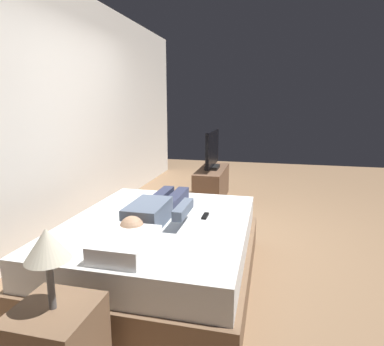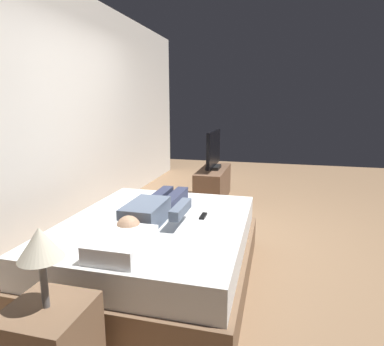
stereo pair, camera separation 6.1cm
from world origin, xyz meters
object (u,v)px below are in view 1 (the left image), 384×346
person (155,210)px  tv (212,151)px  remote (205,216)px  lamp (47,246)px  pillow (126,244)px  bed (159,251)px  tv_stand (212,184)px

person → tv: (2.47, -0.06, 0.16)m
remote → lamp: bearing=161.2°
pillow → lamp: 0.68m
bed → tv_stand: bed is taller
remote → pillow: bearing=155.4°
remote → lamp: lamp is taller
pillow → tv: tv is taller
pillow → tv_stand: 3.15m
tv → lamp: bearing=177.9°
remote → tv: tv is taller
bed → pillow: pillow is taller
person → tv: bearing=-1.3°
person → remote: 0.44m
bed → tv: (2.50, -0.03, 0.52)m
bed → remote: remote is taller
person → lamp: (-1.28, 0.08, 0.23)m
tv_stand → pillow: bearing=179.5°
bed → remote: (0.18, -0.37, 0.29)m
remote → bed: bearing=115.8°
lamp → tv: bearing=-2.1°
remote → tv_stand: size_ratio=0.14×
person → lamp: lamp is taller
bed → pillow: bearing=180.0°
person → bed: bearing=-132.2°
tv_stand → lamp: size_ratio=2.62×
lamp → remote: bearing=-18.8°
tv_stand → tv: (0.00, -0.00, 0.53)m
remote → tv: (2.32, 0.35, 0.24)m
tv → lamp: tv is taller
bed → tv: bearing=-0.6°
remote → tv_stand: (2.32, 0.35, -0.30)m
remote → tv: size_ratio=0.17×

